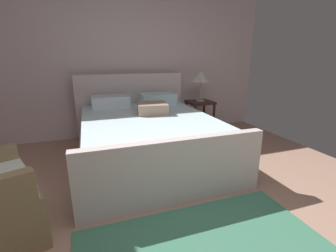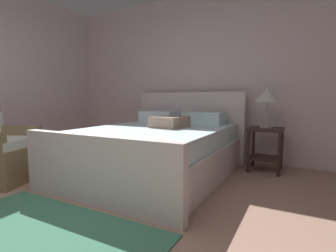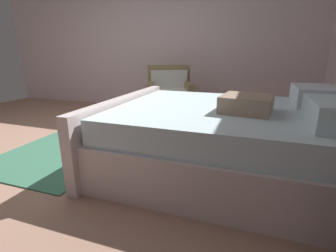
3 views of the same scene
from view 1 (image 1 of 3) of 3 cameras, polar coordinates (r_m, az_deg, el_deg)
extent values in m
cube|color=silver|center=(4.32, -9.60, 16.10)|extent=(5.07, 0.12, 2.72)
cube|color=silver|center=(3.21, -5.06, -4.89)|extent=(1.70, 2.06, 0.40)
cube|color=silver|center=(4.14, -8.92, 4.82)|extent=(1.82, 0.10, 1.10)
cube|color=silver|center=(2.22, 1.95, -11.30)|extent=(1.82, 0.10, 0.66)
cube|color=silver|center=(3.12, -5.20, 0.43)|extent=(1.62, 2.00, 0.22)
cube|color=silver|center=(3.73, -13.88, 5.82)|extent=(0.56, 0.36, 0.18)
cube|color=silver|center=(3.88, -2.52, 6.65)|extent=(0.56, 0.36, 0.18)
cube|color=#A0846F|center=(3.25, -3.87, 4.39)|extent=(0.45, 0.45, 0.14)
cube|color=#36211E|center=(4.33, 7.84, 5.78)|extent=(0.44, 0.44, 0.04)
cube|color=#36211E|center=(4.42, 7.64, 0.68)|extent=(0.40, 0.40, 0.02)
cylinder|color=#36211E|center=(4.15, 6.52, 1.12)|extent=(0.04, 0.04, 0.56)
cylinder|color=#36211E|center=(4.33, 11.07, 1.54)|extent=(0.04, 0.04, 0.56)
cylinder|color=#36211E|center=(4.49, 4.43, 2.32)|extent=(0.04, 0.04, 0.56)
cylinder|color=#36211E|center=(4.65, 8.74, 2.67)|extent=(0.04, 0.04, 0.56)
cylinder|color=#B7B293|center=(4.33, 7.86, 6.17)|extent=(0.16, 0.16, 0.02)
cylinder|color=#B7B293|center=(4.30, 7.95, 8.47)|extent=(0.02, 0.02, 0.33)
cone|color=beige|center=(4.28, 8.08, 11.98)|extent=(0.33, 0.33, 0.20)
camera|label=2|loc=(2.39, 64.87, -2.40)|focal=26.71mm
camera|label=3|loc=(4.31, 24.98, 11.41)|focal=26.18mm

